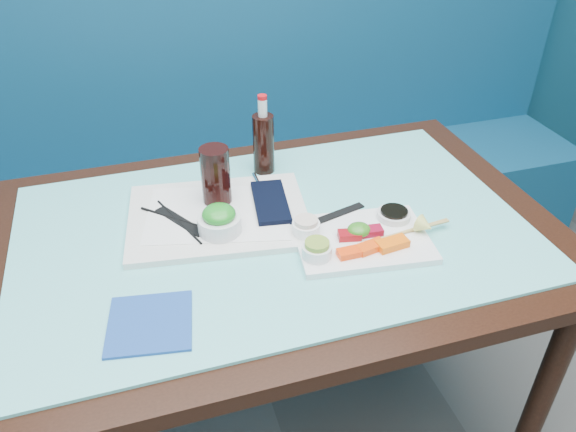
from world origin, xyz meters
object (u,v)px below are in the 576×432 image
object	(u,v)px
serving_tray	(218,216)
seaweed_bowl	(220,224)
cola_bottle_body	(264,144)
blue_napkin	(150,323)
sashimi_plate	(362,240)
cola_glass	(216,176)
booth_bench	(217,187)
dining_table	(274,257)

from	to	relation	value
serving_tray	seaweed_bowl	world-z (taller)	seaweed_bowl
cola_bottle_body	blue_napkin	size ratio (longest dim) A/B	1.03
sashimi_plate	serving_tray	xyz separation A→B (m)	(-0.30, 0.19, 0.00)
seaweed_bowl	cola_glass	distance (m)	0.14
booth_bench	serving_tray	distance (m)	0.86
dining_table	cola_glass	world-z (taller)	cola_glass
cola_bottle_body	sashimi_plate	bearing A→B (deg)	-71.54
blue_napkin	sashimi_plate	bearing A→B (deg)	13.64
cola_bottle_body	booth_bench	bearing A→B (deg)	95.28
serving_tray	cola_bottle_body	size ratio (longest dim) A/B	2.62
blue_napkin	cola_bottle_body	bearing A→B (deg)	54.16
booth_bench	cola_glass	bearing A→B (deg)	-98.81
cola_glass	blue_napkin	size ratio (longest dim) A/B	0.92
sashimi_plate	cola_bottle_body	distance (m)	0.42
dining_table	serving_tray	distance (m)	0.17
dining_table	cola_bottle_body	size ratio (longest dim) A/B	8.33
sashimi_plate	cola_bottle_body	world-z (taller)	cola_bottle_body
booth_bench	serving_tray	bearing A→B (deg)	-98.92
sashimi_plate	blue_napkin	bearing A→B (deg)	-159.10
blue_napkin	booth_bench	bearing A→B (deg)	73.48
serving_tray	cola_bottle_body	xyz separation A→B (m)	(0.17, 0.20, 0.08)
seaweed_bowl	cola_bottle_body	size ratio (longest dim) A/B	0.62
dining_table	cola_glass	xyz separation A→B (m)	(-0.11, 0.13, 0.18)
booth_bench	cola_glass	world-z (taller)	booth_bench
dining_table	cola_bottle_body	world-z (taller)	cola_bottle_body
cola_glass	cola_bottle_body	distance (m)	0.22
booth_bench	dining_table	distance (m)	0.89
dining_table	serving_tray	size ratio (longest dim) A/B	3.19
serving_tray	seaweed_bowl	xyz separation A→B (m)	(-0.01, -0.07, 0.03)
booth_bench	blue_napkin	size ratio (longest dim) A/B	18.40
serving_tray	cola_glass	bearing A→B (deg)	87.32
sashimi_plate	blue_napkin	size ratio (longest dim) A/B	1.90
cola_glass	cola_bottle_body	bearing A→B (deg)	41.54
cola_glass	cola_bottle_body	xyz separation A→B (m)	(0.16, 0.14, -0.01)
dining_table	seaweed_bowl	xyz separation A→B (m)	(-0.13, 0.00, 0.13)
seaweed_bowl	sashimi_plate	bearing A→B (deg)	-20.96
seaweed_bowl	cola_glass	world-z (taller)	cola_glass
booth_bench	seaweed_bowl	distance (m)	0.95
booth_bench	seaweed_bowl	bearing A→B (deg)	-98.80
sashimi_plate	seaweed_bowl	xyz separation A→B (m)	(-0.31, 0.12, 0.03)
booth_bench	cola_bottle_body	bearing A→B (deg)	-84.72
booth_bench	cola_glass	xyz separation A→B (m)	(-0.11, -0.71, 0.47)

